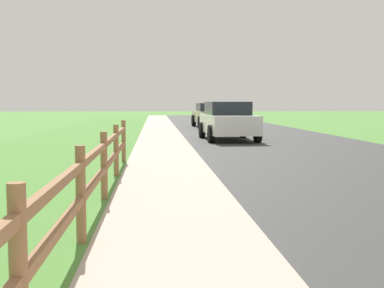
# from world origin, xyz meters

# --- Properties ---
(ground_plane) EXTENTS (120.00, 120.00, 0.00)m
(ground_plane) POSITION_xyz_m (0.00, 25.00, 0.00)
(ground_plane) COLOR #4C8335
(road_asphalt) EXTENTS (7.00, 66.00, 0.01)m
(road_asphalt) POSITION_xyz_m (3.50, 27.00, 0.00)
(road_asphalt) COLOR #363636
(road_asphalt) RESTS_ON ground
(curb_concrete) EXTENTS (6.00, 66.00, 0.01)m
(curb_concrete) POSITION_xyz_m (-3.00, 27.00, 0.00)
(curb_concrete) COLOR #B6A291
(curb_concrete) RESTS_ON ground
(grass_verge) EXTENTS (5.00, 66.00, 0.00)m
(grass_verge) POSITION_xyz_m (-4.50, 27.00, 0.01)
(grass_verge) COLOR #4C8335
(grass_verge) RESTS_ON ground
(rail_fence) EXTENTS (0.11, 13.09, 1.08)m
(rail_fence) POSITION_xyz_m (-2.08, 6.99, 0.63)
(rail_fence) COLOR #8E6342
(rail_fence) RESTS_ON ground
(parked_suv_white) EXTENTS (2.14, 4.39, 1.55)m
(parked_suv_white) POSITION_xyz_m (1.68, 20.98, 0.79)
(parked_suv_white) COLOR white
(parked_suv_white) RESTS_ON ground
(parked_car_beige) EXTENTS (2.24, 4.84, 1.47)m
(parked_car_beige) POSITION_xyz_m (2.16, 31.46, 0.75)
(parked_car_beige) COLOR #C6B793
(parked_car_beige) RESTS_ON ground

